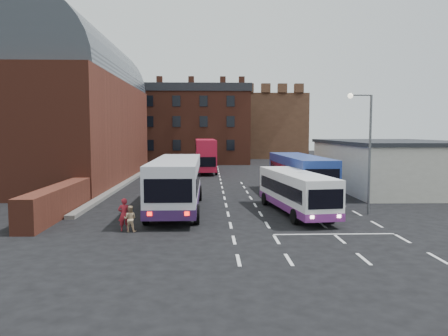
{
  "coord_description": "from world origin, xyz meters",
  "views": [
    {
      "loc": [
        -1.12,
        -23.99,
        5.08
      ],
      "look_at": [
        0.0,
        10.0,
        2.2
      ],
      "focal_mm": 35.0,
      "sensor_mm": 36.0,
      "label": 1
    }
  ],
  "objects_px": {
    "bus_red_double": "(205,155)",
    "pedestrian_beige": "(130,219)",
    "bus_white_outbound": "(177,180)",
    "pedestrian_red": "(124,215)",
    "bus_white_inbound": "(296,189)",
    "street_lamp": "(366,142)",
    "bus_blue": "(300,172)"
  },
  "relations": [
    {
      "from": "bus_red_double",
      "to": "pedestrian_beige",
      "type": "height_order",
      "value": "bus_red_double"
    },
    {
      "from": "street_lamp",
      "to": "bus_blue",
      "type": "bearing_deg",
      "value": 107.19
    },
    {
      "from": "bus_white_outbound",
      "to": "pedestrian_red",
      "type": "bearing_deg",
      "value": -111.55
    },
    {
      "from": "pedestrian_red",
      "to": "bus_white_inbound",
      "type": "bearing_deg",
      "value": -164.56
    },
    {
      "from": "street_lamp",
      "to": "pedestrian_beige",
      "type": "bearing_deg",
      "value": -162.42
    },
    {
      "from": "bus_blue",
      "to": "pedestrian_red",
      "type": "distance_m",
      "value": 16.47
    },
    {
      "from": "bus_white_inbound",
      "to": "street_lamp",
      "type": "distance_m",
      "value": 5.12
    },
    {
      "from": "pedestrian_red",
      "to": "pedestrian_beige",
      "type": "height_order",
      "value": "pedestrian_red"
    },
    {
      "from": "bus_white_outbound",
      "to": "street_lamp",
      "type": "distance_m",
      "value": 11.96
    },
    {
      "from": "bus_white_inbound",
      "to": "bus_red_double",
      "type": "distance_m",
      "value": 27.61
    },
    {
      "from": "bus_white_outbound",
      "to": "street_lamp",
      "type": "height_order",
      "value": "street_lamp"
    },
    {
      "from": "bus_blue",
      "to": "bus_red_double",
      "type": "distance_m",
      "value": 20.99
    },
    {
      "from": "bus_white_inbound",
      "to": "pedestrian_red",
      "type": "relative_size",
      "value": 5.67
    },
    {
      "from": "bus_red_double",
      "to": "pedestrian_red",
      "type": "bearing_deg",
      "value": 80.73
    },
    {
      "from": "bus_white_outbound",
      "to": "pedestrian_red",
      "type": "xyz_separation_m",
      "value": [
        -2.25,
        -5.76,
        -1.11
      ]
    },
    {
      "from": "bus_white_inbound",
      "to": "bus_red_double",
      "type": "bearing_deg",
      "value": -85.52
    },
    {
      "from": "street_lamp",
      "to": "pedestrian_beige",
      "type": "xyz_separation_m",
      "value": [
        -13.5,
        -4.28,
        -3.77
      ]
    },
    {
      "from": "bus_red_double",
      "to": "pedestrian_red",
      "type": "height_order",
      "value": "bus_red_double"
    },
    {
      "from": "bus_white_inbound",
      "to": "bus_blue",
      "type": "xyz_separation_m",
      "value": [
        1.79,
        7.41,
        0.35
      ]
    },
    {
      "from": "bus_white_outbound",
      "to": "bus_blue",
      "type": "height_order",
      "value": "bus_white_outbound"
    },
    {
      "from": "bus_white_inbound",
      "to": "bus_red_double",
      "type": "height_order",
      "value": "bus_red_double"
    },
    {
      "from": "bus_blue",
      "to": "pedestrian_beige",
      "type": "height_order",
      "value": "bus_blue"
    },
    {
      "from": "pedestrian_red",
      "to": "bus_white_outbound",
      "type": "bearing_deg",
      "value": -120.39
    },
    {
      "from": "bus_white_inbound",
      "to": "pedestrian_red",
      "type": "distance_m",
      "value": 10.62
    },
    {
      "from": "bus_white_inbound",
      "to": "pedestrian_red",
      "type": "xyz_separation_m",
      "value": [
        -9.64,
        -4.39,
        -0.67
      ]
    },
    {
      "from": "bus_white_outbound",
      "to": "pedestrian_beige",
      "type": "height_order",
      "value": "bus_white_outbound"
    },
    {
      "from": "bus_red_double",
      "to": "street_lamp",
      "type": "xyz_separation_m",
      "value": [
        9.99,
        -27.3,
        2.28
      ]
    },
    {
      "from": "bus_red_double",
      "to": "street_lamp",
      "type": "bearing_deg",
      "value": 107.81
    },
    {
      "from": "bus_blue",
      "to": "bus_red_double",
      "type": "bearing_deg",
      "value": -71.66
    },
    {
      "from": "bus_white_outbound",
      "to": "bus_white_inbound",
      "type": "relative_size",
      "value": 1.27
    },
    {
      "from": "bus_white_outbound",
      "to": "bus_red_double",
      "type": "xyz_separation_m",
      "value": [
        1.59,
        25.62,
        0.21
      ]
    },
    {
      "from": "bus_white_inbound",
      "to": "street_lamp",
      "type": "xyz_separation_m",
      "value": [
        4.18,
        -0.32,
        2.93
      ]
    }
  ]
}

